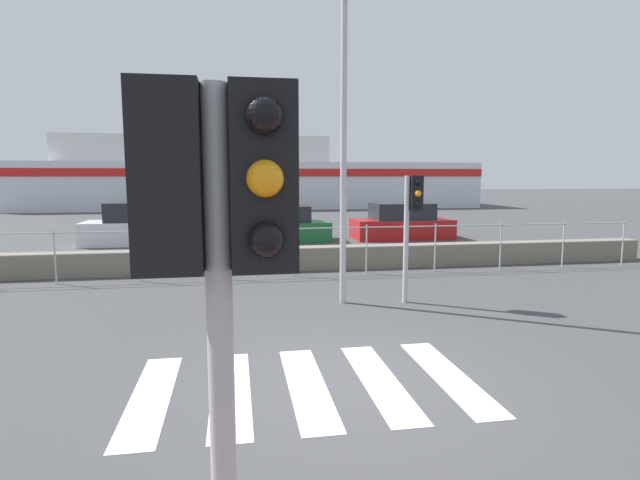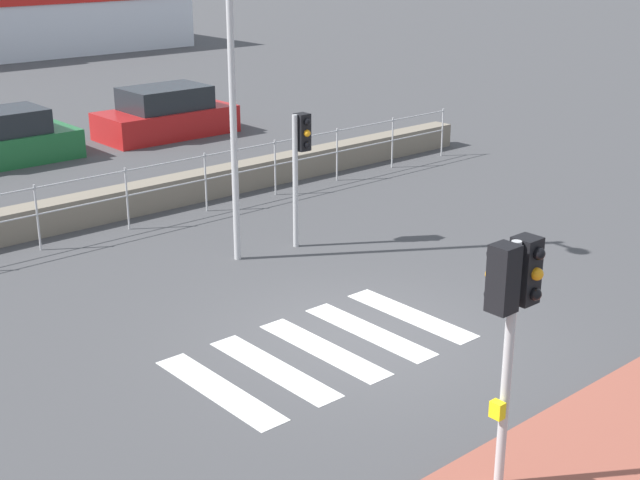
{
  "view_description": "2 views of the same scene",
  "coord_description": "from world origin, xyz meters",
  "px_view_note": "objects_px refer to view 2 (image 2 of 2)",
  "views": [
    {
      "loc": [
        -1.44,
        -5.66,
        2.5
      ],
      "look_at": [
        -0.13,
        2.0,
        1.5
      ],
      "focal_mm": 28.0,
      "sensor_mm": 36.0,
      "label": 1
    },
    {
      "loc": [
        -8.18,
        -8.6,
        5.64
      ],
      "look_at": [
        0.18,
        1.0,
        1.2
      ],
      "focal_mm": 50.0,
      "sensor_mm": 36.0,
      "label": 2
    }
  ],
  "objects_px": {
    "traffic_light_far": "(300,150)",
    "streetlamp": "(236,57)",
    "traffic_light_near": "(512,301)",
    "parked_car_red": "(166,115)"
  },
  "relations": [
    {
      "from": "streetlamp",
      "to": "parked_car_red",
      "type": "xyz_separation_m",
      "value": [
        4.51,
        9.8,
        -3.03
      ]
    },
    {
      "from": "traffic_light_near",
      "to": "streetlamp",
      "type": "relative_size",
      "value": 0.48
    },
    {
      "from": "traffic_light_far",
      "to": "streetlamp",
      "type": "relative_size",
      "value": 0.43
    },
    {
      "from": "traffic_light_far",
      "to": "streetlamp",
      "type": "height_order",
      "value": "streetlamp"
    },
    {
      "from": "traffic_light_near",
      "to": "traffic_light_far",
      "type": "bearing_deg",
      "value": 64.84
    },
    {
      "from": "traffic_light_near",
      "to": "traffic_light_far",
      "type": "distance_m",
      "value": 8.19
    },
    {
      "from": "traffic_light_near",
      "to": "streetlamp",
      "type": "xyz_separation_m",
      "value": [
        2.14,
        7.44,
        1.41
      ]
    },
    {
      "from": "streetlamp",
      "to": "traffic_light_near",
      "type": "bearing_deg",
      "value": -106.02
    },
    {
      "from": "traffic_light_near",
      "to": "traffic_light_far",
      "type": "height_order",
      "value": "traffic_light_near"
    },
    {
      "from": "traffic_light_far",
      "to": "streetlamp",
      "type": "xyz_separation_m",
      "value": [
        -1.34,
        0.03,
        1.79
      ]
    }
  ]
}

